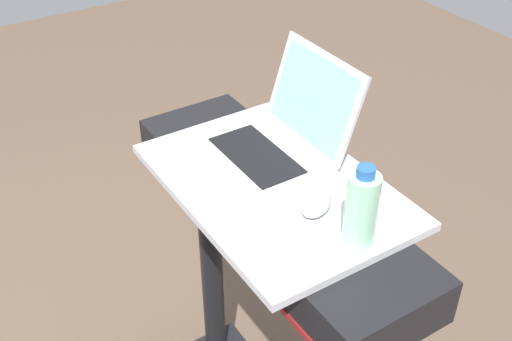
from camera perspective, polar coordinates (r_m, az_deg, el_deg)
name	(u,v)px	position (r m, az deg, el deg)	size (l,w,h in m)	color
desk_board	(274,185)	(1.48, 1.63, -1.29)	(0.63, 0.43, 0.02)	silver
laptop	(279,137)	(1.54, 2.05, 3.00)	(0.30, 0.30, 0.24)	#B7B7BC
computer_mouse	(316,203)	(1.39, 5.39, -2.92)	(0.06, 0.10, 0.03)	#B2B2B7
water_bottle	(361,208)	(1.28, 9.37, -3.35)	(0.07, 0.07, 0.18)	#9EDBB2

